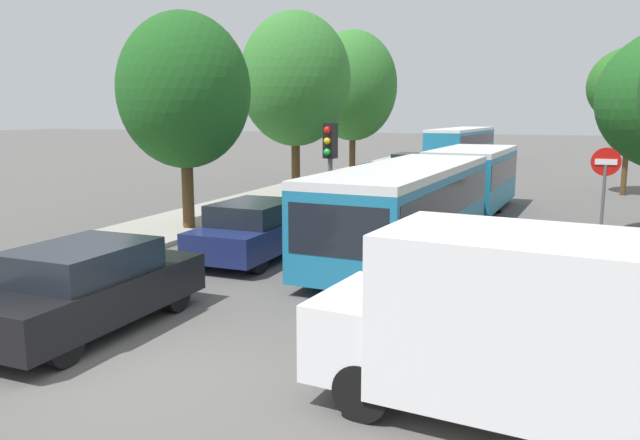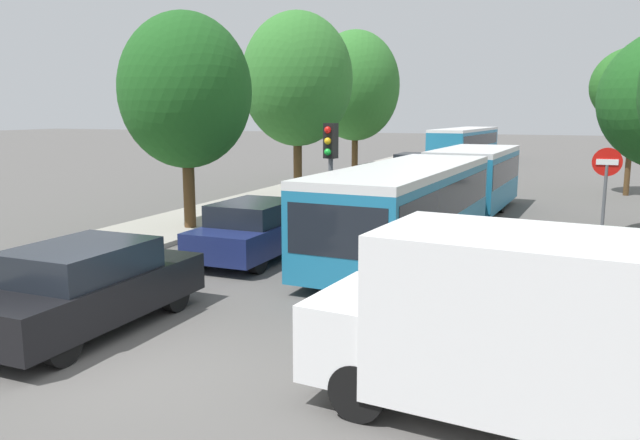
{
  "view_description": "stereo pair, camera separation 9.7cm",
  "coord_description": "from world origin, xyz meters",
  "px_view_note": "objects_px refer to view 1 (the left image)",
  "views": [
    {
      "loc": [
        5.44,
        -6.82,
        3.69
      ],
      "look_at": [
        0.2,
        6.47,
        1.2
      ],
      "focal_mm": 35.0,
      "sensor_mm": 36.0,
      "label": 1
    },
    {
      "loc": [
        5.53,
        -6.79,
        3.69
      ],
      "look_at": [
        0.2,
        6.47,
        1.2
      ],
      "focal_mm": 35.0,
      "sensor_mm": 36.0,
      "label": 2
    }
  ],
  "objects_px": {
    "queued_car_silver": "(381,180)",
    "white_van": "(539,325)",
    "city_bus_rear": "(462,142)",
    "queued_car_black": "(87,287)",
    "articulated_bus": "(439,190)",
    "no_entry_sign": "(604,186)",
    "tree_right_far": "(632,86)",
    "queued_car_green": "(336,197)",
    "tree_left_far": "(295,80)",
    "queued_car_navy": "(256,230)",
    "tree_left_distant": "(353,89)",
    "traffic_light": "(330,158)",
    "tree_left_mid": "(184,91)",
    "queued_car_tan": "(412,167)"
  },
  "relations": [
    {
      "from": "city_bus_rear",
      "to": "tree_left_far",
      "type": "distance_m",
      "value": 23.95
    },
    {
      "from": "articulated_bus",
      "to": "queued_car_silver",
      "type": "bearing_deg",
      "value": -149.0
    },
    {
      "from": "queued_car_silver",
      "to": "no_entry_sign",
      "type": "height_order",
      "value": "no_entry_sign"
    },
    {
      "from": "tree_left_distant",
      "to": "city_bus_rear",
      "type": "bearing_deg",
      "value": 78.38
    },
    {
      "from": "tree_right_far",
      "to": "city_bus_rear",
      "type": "bearing_deg",
      "value": 119.9
    },
    {
      "from": "queued_car_navy",
      "to": "city_bus_rear",
      "type": "bearing_deg",
      "value": 1.45
    },
    {
      "from": "articulated_bus",
      "to": "queued_car_navy",
      "type": "xyz_separation_m",
      "value": [
        -3.67,
        -4.97,
        -0.61
      ]
    },
    {
      "from": "tree_left_mid",
      "to": "queued_car_navy",
      "type": "bearing_deg",
      "value": -34.35
    },
    {
      "from": "city_bus_rear",
      "to": "tree_right_far",
      "type": "bearing_deg",
      "value": -145.11
    },
    {
      "from": "queued_car_green",
      "to": "tree_left_mid",
      "type": "distance_m",
      "value": 6.34
    },
    {
      "from": "tree_left_distant",
      "to": "tree_right_far",
      "type": "distance_m",
      "value": 13.21
    },
    {
      "from": "queued_car_navy",
      "to": "traffic_light",
      "type": "bearing_deg",
      "value": -48.83
    },
    {
      "from": "queued_car_navy",
      "to": "tree_right_far",
      "type": "distance_m",
      "value": 19.93
    },
    {
      "from": "white_van",
      "to": "tree_left_far",
      "type": "height_order",
      "value": "tree_left_far"
    },
    {
      "from": "queued_car_silver",
      "to": "white_van",
      "type": "distance_m",
      "value": 20.52
    },
    {
      "from": "tree_left_mid",
      "to": "queued_car_green",
      "type": "bearing_deg",
      "value": 49.51
    },
    {
      "from": "articulated_bus",
      "to": "city_bus_rear",
      "type": "distance_m",
      "value": 29.41
    },
    {
      "from": "traffic_light",
      "to": "no_entry_sign",
      "type": "relative_size",
      "value": 1.21
    },
    {
      "from": "no_entry_sign",
      "to": "queued_car_silver",
      "type": "bearing_deg",
      "value": -138.62
    },
    {
      "from": "queued_car_green",
      "to": "traffic_light",
      "type": "xyz_separation_m",
      "value": [
        1.72,
        -5.19,
        1.75
      ]
    },
    {
      "from": "queued_car_black",
      "to": "white_van",
      "type": "bearing_deg",
      "value": -93.96
    },
    {
      "from": "city_bus_rear",
      "to": "queued_car_navy",
      "type": "relative_size",
      "value": 2.73
    },
    {
      "from": "white_van",
      "to": "no_entry_sign",
      "type": "distance_m",
      "value": 9.57
    },
    {
      "from": "tree_left_mid",
      "to": "tree_left_distant",
      "type": "bearing_deg",
      "value": 89.58
    },
    {
      "from": "tree_left_far",
      "to": "tree_left_distant",
      "type": "xyz_separation_m",
      "value": [
        0.08,
        7.44,
        -0.13
      ]
    },
    {
      "from": "queued_car_navy",
      "to": "white_van",
      "type": "distance_m",
      "value": 9.51
    },
    {
      "from": "traffic_light",
      "to": "tree_left_mid",
      "type": "height_order",
      "value": "tree_left_mid"
    },
    {
      "from": "tree_left_far",
      "to": "tree_right_far",
      "type": "height_order",
      "value": "tree_left_far"
    },
    {
      "from": "tree_right_far",
      "to": "white_van",
      "type": "bearing_deg",
      "value": -96.47
    },
    {
      "from": "queued_car_black",
      "to": "traffic_light",
      "type": "height_order",
      "value": "traffic_light"
    },
    {
      "from": "queued_car_black",
      "to": "traffic_light",
      "type": "xyz_separation_m",
      "value": [
        1.74,
        7.04,
        1.74
      ]
    },
    {
      "from": "queued_car_tan",
      "to": "white_van",
      "type": "xyz_separation_m",
      "value": [
        7.44,
        -25.34,
        0.48
      ]
    },
    {
      "from": "queued_car_silver",
      "to": "articulated_bus",
      "type": "bearing_deg",
      "value": -151.26
    },
    {
      "from": "city_bus_rear",
      "to": "traffic_light",
      "type": "height_order",
      "value": "traffic_light"
    },
    {
      "from": "queued_car_silver",
      "to": "city_bus_rear",
      "type": "bearing_deg",
      "value": 0.62
    },
    {
      "from": "city_bus_rear",
      "to": "no_entry_sign",
      "type": "height_order",
      "value": "no_entry_sign"
    },
    {
      "from": "no_entry_sign",
      "to": "tree_left_mid",
      "type": "xyz_separation_m",
      "value": [
        -11.73,
        -0.61,
        2.42
      ]
    },
    {
      "from": "queued_car_black",
      "to": "tree_left_distant",
      "type": "relative_size",
      "value": 0.55
    },
    {
      "from": "traffic_light",
      "to": "queued_car_green",
      "type": "bearing_deg",
      "value": -150.85
    },
    {
      "from": "city_bus_rear",
      "to": "traffic_light",
      "type": "relative_size",
      "value": 3.42
    },
    {
      "from": "city_bus_rear",
      "to": "tree_left_distant",
      "type": "xyz_separation_m",
      "value": [
        -3.29,
        -16.0,
        3.46
      ]
    },
    {
      "from": "city_bus_rear",
      "to": "queued_car_black",
      "type": "height_order",
      "value": "city_bus_rear"
    },
    {
      "from": "articulated_bus",
      "to": "queued_car_silver",
      "type": "relative_size",
      "value": 3.84
    },
    {
      "from": "traffic_light",
      "to": "tree_left_far",
      "type": "xyz_separation_m",
      "value": [
        -5.1,
        9.41,
        2.52
      ]
    },
    {
      "from": "no_entry_sign",
      "to": "queued_car_green",
      "type": "bearing_deg",
      "value": -112.16
    },
    {
      "from": "queued_car_black",
      "to": "tree_right_far",
      "type": "distance_m",
      "value": 25.11
    },
    {
      "from": "queued_car_silver",
      "to": "white_van",
      "type": "bearing_deg",
      "value": -157.75
    },
    {
      "from": "articulated_bus",
      "to": "no_entry_sign",
      "type": "bearing_deg",
      "value": 70.29
    },
    {
      "from": "no_entry_sign",
      "to": "queued_car_tan",
      "type": "bearing_deg",
      "value": -151.7
    },
    {
      "from": "queued_car_tan",
      "to": "white_van",
      "type": "height_order",
      "value": "white_van"
    }
  ]
}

